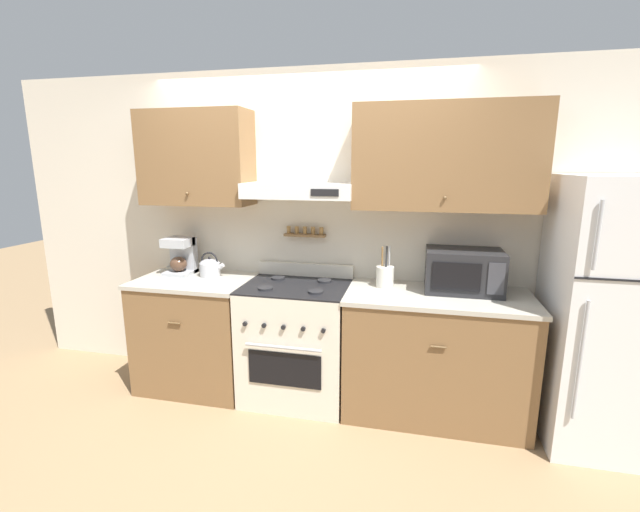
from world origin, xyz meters
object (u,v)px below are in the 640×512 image
(microwave, at_px, (463,271))
(stove_range, at_px, (297,341))
(refrigerator, at_px, (607,314))
(utensil_crock, at_px, (385,276))
(coffee_maker, at_px, (181,256))
(tea_kettle, at_px, (210,267))

(microwave, bearing_deg, stove_range, -174.22)
(refrigerator, xyz_separation_m, utensil_crock, (-1.44, 0.16, 0.12))
(coffee_maker, distance_m, utensil_crock, 1.70)
(tea_kettle, distance_m, utensil_crock, 1.42)
(stove_range, bearing_deg, refrigerator, -1.48)
(refrigerator, height_order, tea_kettle, refrigerator)
(tea_kettle, height_order, microwave, microwave)
(microwave, relative_size, utensil_crock, 1.71)
(utensil_crock, bearing_deg, microwave, 1.83)
(utensil_crock, bearing_deg, refrigerator, -6.35)
(stove_range, relative_size, tea_kettle, 4.83)
(stove_range, height_order, coffee_maker, coffee_maker)
(utensil_crock, bearing_deg, stove_range, -170.93)
(stove_range, relative_size, coffee_maker, 3.34)
(stove_range, height_order, refrigerator, refrigerator)
(microwave, bearing_deg, utensil_crock, -178.17)
(coffee_maker, relative_size, utensil_crock, 0.99)
(microwave, bearing_deg, refrigerator, -11.42)
(coffee_maker, height_order, microwave, coffee_maker)
(microwave, xyz_separation_m, utensil_crock, (-0.56, -0.02, -0.07))
(refrigerator, distance_m, utensil_crock, 1.45)
(tea_kettle, height_order, utensil_crock, utensil_crock)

